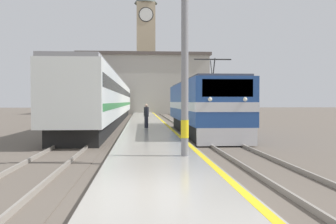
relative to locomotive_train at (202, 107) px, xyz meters
name	(u,v)px	position (x,y,z in m)	size (l,w,h in m)	color
ground_plane	(146,123)	(-3.36, 13.15, -1.76)	(200.00, 200.00, 0.00)	#60564C
platform	(147,125)	(-3.35, 8.15, -1.62)	(3.28, 140.00, 0.29)	#ADA89E
rail_track_near	(187,126)	(0.00, 8.15, -1.73)	(2.83, 140.00, 0.16)	#60564C
rail_track_far	(103,126)	(-6.98, 8.15, -1.73)	(2.83, 140.00, 0.16)	#60564C
locomotive_train	(202,107)	(0.00, 0.00, 0.00)	(2.92, 14.87, 4.40)	black
passenger_train	(110,100)	(-6.98, 14.92, 0.48)	(2.92, 46.10, 4.18)	black
catenary_mast	(188,42)	(-2.33, -11.77, 2.29)	(2.74, 0.26, 7.50)	gray
person_on_platform	(146,115)	(-3.50, 2.30, -0.62)	(0.34, 0.34, 1.64)	#23232D
clock_tower	(146,46)	(-2.76, 54.10, 11.46)	(4.57, 4.57, 24.90)	tan
station_building	(144,84)	(-3.31, 43.73, 3.38)	(22.22, 9.40, 10.24)	#A8A399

